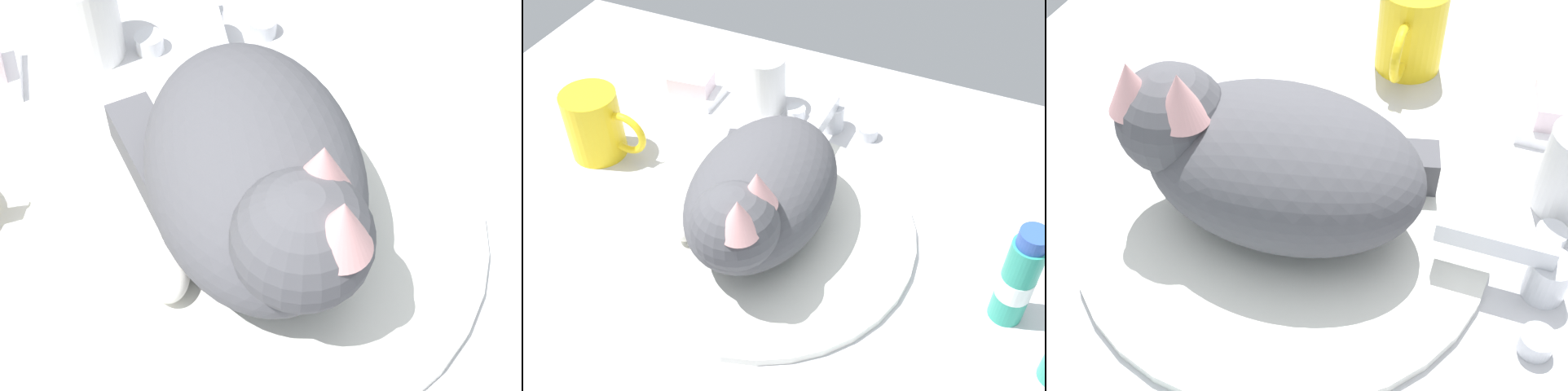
# 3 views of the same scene
# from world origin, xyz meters

# --- Properties ---
(ground_plane) EXTENTS (1.10, 0.83, 0.03)m
(ground_plane) POSITION_xyz_m (0.00, 0.00, -0.01)
(ground_plane) COLOR silver
(sink_basin) EXTENTS (0.37, 0.37, 0.01)m
(sink_basin) POSITION_xyz_m (0.00, 0.00, 0.01)
(sink_basin) COLOR silver
(sink_basin) RESTS_ON ground_plane
(faucet) EXTENTS (0.14, 0.11, 0.06)m
(faucet) POSITION_xyz_m (0.00, 0.22, 0.03)
(faucet) COLOR silver
(faucet) RESTS_ON ground_plane
(cat) EXTENTS (0.19, 0.26, 0.16)m
(cat) POSITION_xyz_m (0.00, -0.02, 0.08)
(cat) COLOR #4C4C51
(cat) RESTS_ON sink_basin
(coffee_mug) EXTENTS (0.12, 0.08, 0.10)m
(coffee_mug) POSITION_xyz_m (-0.27, 0.05, 0.05)
(coffee_mug) COLOR yellow
(coffee_mug) RESTS_ON ground_plane
(rinse_cup) EXTENTS (0.06, 0.06, 0.09)m
(rinse_cup) POSITION_xyz_m (-0.11, 0.24, 0.04)
(rinse_cup) COLOR white
(rinse_cup) RESTS_ON ground_plane
(soap_dish) EXTENTS (0.09, 0.06, 0.01)m
(soap_dish) POSITION_xyz_m (-0.23, 0.22, 0.01)
(soap_dish) COLOR white
(soap_dish) RESTS_ON ground_plane
(soap_bar) EXTENTS (0.07, 0.05, 0.03)m
(soap_bar) POSITION_xyz_m (-0.23, 0.22, 0.03)
(soap_bar) COLOR silver
(soap_bar) RESTS_ON soap_dish
(toothpaste_bottle) EXTENTS (0.04, 0.04, 0.13)m
(toothpaste_bottle) POSITION_xyz_m (0.30, 0.00, 0.06)
(toothpaste_bottle) COLOR teal
(toothpaste_bottle) RESTS_ON ground_plane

